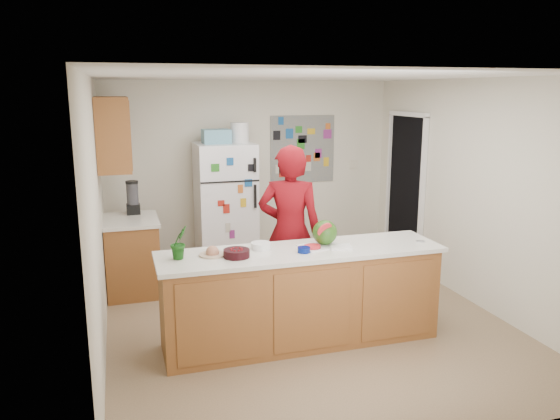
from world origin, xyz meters
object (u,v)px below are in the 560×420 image
object	(u,v)px
watermelon	(325,232)
refrigerator	(226,207)
person	(290,232)
cherry_bowl	(237,253)

from	to	relation	value
watermelon	refrigerator	bearing A→B (deg)	102.27
watermelon	person	bearing A→B (deg)	105.91
person	cherry_bowl	xyz separation A→B (m)	(-0.72, -0.69, 0.04)
refrigerator	watermelon	world-z (taller)	refrigerator
cherry_bowl	refrigerator	bearing A→B (deg)	81.16
refrigerator	watermelon	bearing A→B (deg)	-77.73
person	cherry_bowl	bearing A→B (deg)	66.80
refrigerator	person	size ratio (longest dim) A/B	0.93
person	refrigerator	bearing A→B (deg)	-56.00
cherry_bowl	person	bearing A→B (deg)	43.85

